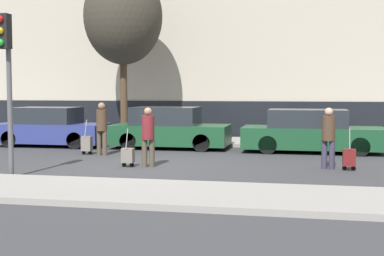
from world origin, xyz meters
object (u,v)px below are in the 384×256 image
object	(u,v)px
parked_car_1	(169,129)
parked_car_2	(311,132)
pedestrian_left	(102,125)
pedestrian_center	(148,133)
parked_car_0	(50,128)
traffic_light	(6,62)
trolley_center	(128,156)
trolley_left	(87,144)
pedestrian_right	(328,134)
trolley_right	(349,158)
bare_tree_near_crossing	(123,17)
parked_bicycle	(160,129)

from	to	relation	value
parked_car_1	parked_car_2	xyz separation A→B (m)	(4.96, -0.26, -0.01)
pedestrian_left	pedestrian_center	distance (m)	3.09
parked_car_0	parked_car_1	xyz separation A→B (m)	(4.50, 0.19, 0.01)
parked_car_1	traffic_light	bearing A→B (deg)	-106.55
parked_car_2	pedestrian_center	world-z (taller)	pedestrian_center
pedestrian_left	trolley_center	world-z (taller)	pedestrian_left
pedestrian_center	parked_car_0	bearing A→B (deg)	124.47
trolley_left	pedestrian_center	xyz separation A→B (m)	(2.73, -2.27, 0.55)
pedestrian_center	pedestrian_right	distance (m)	4.79
pedestrian_right	traffic_light	distance (m)	8.26
parked_car_1	trolley_right	size ratio (longest dim) A/B	3.81
trolley_center	bare_tree_near_crossing	bearing A→B (deg)	109.74
trolley_right	parked_car_0	bearing A→B (deg)	158.72
traffic_light	parked_bicycle	world-z (taller)	traffic_light
pedestrian_left	trolley_center	distance (m)	2.93
pedestrian_left	trolley_center	bearing A→B (deg)	-46.96
pedestrian_center	pedestrian_right	xyz separation A→B (m)	(4.75, 0.60, 0.01)
pedestrian_center	pedestrian_left	bearing A→B (deg)	120.56
pedestrian_left	pedestrian_center	bearing A→B (deg)	-37.40
trolley_left	pedestrian_center	world-z (taller)	pedestrian_center
trolley_right	bare_tree_near_crossing	world-z (taller)	bare_tree_near_crossing
bare_tree_near_crossing	parked_car_1	bearing A→B (deg)	-37.81
parked_bicycle	pedestrian_left	bearing A→B (deg)	-96.00
trolley_center	parked_bicycle	xyz separation A→B (m)	(-1.12, 7.39, 0.18)
trolley_left	traffic_light	world-z (taller)	traffic_light
parked_car_2	bare_tree_near_crossing	distance (m)	8.68
trolley_center	parked_car_1	bearing A→B (deg)	90.69
parked_bicycle	bare_tree_near_crossing	size ratio (longest dim) A/B	0.26
parked_car_0	trolley_center	size ratio (longest dim) A/B	3.92
trolley_right	parked_bicycle	bearing A→B (deg)	135.39
pedestrian_center	pedestrian_right	size ratio (longest dim) A/B	0.99
parked_car_0	pedestrian_center	world-z (taller)	pedestrian_center
parked_car_2	parked_car_1	bearing A→B (deg)	176.99
pedestrian_center	trolley_center	xyz separation A→B (m)	(-0.53, -0.14, -0.60)
pedestrian_right	bare_tree_near_crossing	distance (m)	10.43
trolley_center	bare_tree_near_crossing	size ratio (longest dim) A/B	0.16
pedestrian_center	parked_car_2	bearing A→B (deg)	30.84
pedestrian_left	traffic_light	size ratio (longest dim) A/B	0.44
trolley_left	trolley_center	world-z (taller)	trolley_left
parked_car_1	parked_car_2	size ratio (longest dim) A/B	0.90
trolley_center	pedestrian_right	distance (m)	5.37
parked_bicycle	bare_tree_near_crossing	distance (m)	4.70
parked_car_1	trolley_center	xyz separation A→B (m)	(0.06, -4.79, -0.37)
pedestrian_center	bare_tree_near_crossing	distance (m)	8.13
trolley_center	trolley_right	distance (m)	5.83
trolley_left	trolley_right	bearing A→B (deg)	-12.96
pedestrian_left	pedestrian_center	xyz separation A→B (m)	(2.18, -2.19, -0.05)
pedestrian_left	bare_tree_near_crossing	bearing A→B (deg)	107.27
parked_car_1	pedestrian_left	xyz separation A→B (m)	(-1.59, -2.46, 0.27)
parked_bicycle	trolley_center	bearing A→B (deg)	-81.41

